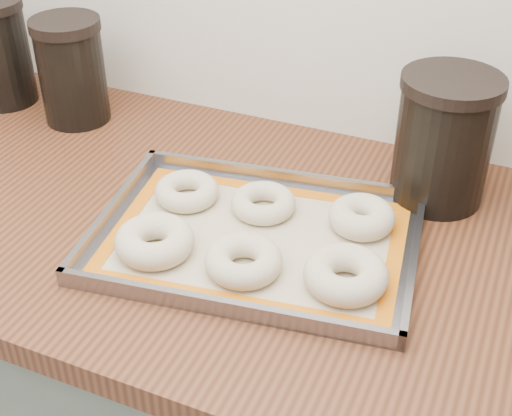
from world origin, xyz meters
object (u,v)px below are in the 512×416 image
at_px(bagel_front_mid, 244,261).
at_px(bagel_back_right, 362,217).
at_px(bagel_back_mid, 263,203).
at_px(bagel_front_left, 155,241).
at_px(baking_tray, 256,238).
at_px(bagel_front_right, 346,275).
at_px(bagel_back_left, 187,191).
at_px(canister_right, 444,139).
at_px(canister_mid, 72,70).

height_order(bagel_front_mid, bagel_back_right, bagel_back_right).
bearing_deg(bagel_back_mid, bagel_front_left, -123.36).
bearing_deg(bagel_front_mid, bagel_back_mid, 102.23).
distance_m(baking_tray, bagel_front_right, 0.16).
height_order(baking_tray, bagel_back_left, bagel_back_left).
height_order(bagel_front_mid, canister_right, canister_right).
bearing_deg(baking_tray, bagel_back_mid, 104.44).
bearing_deg(bagel_front_right, bagel_back_left, 161.09).
bearing_deg(baking_tray, bagel_back_right, 33.82).
xyz_separation_m(baking_tray, bagel_front_right, (0.15, -0.05, 0.02)).
distance_m(bagel_front_left, bagel_back_right, 0.30).
bearing_deg(bagel_front_left, bagel_back_mid, 56.64).
relative_size(bagel_front_right, bagel_back_left, 1.13).
distance_m(bagel_front_right, bagel_back_right, 0.14).
relative_size(bagel_front_right, canister_right, 0.55).
distance_m(baking_tray, bagel_back_left, 0.15).
height_order(bagel_front_left, canister_mid, canister_mid).
bearing_deg(bagel_back_right, baking_tray, -146.18).
bearing_deg(canister_right, bagel_back_mid, -146.24).
bearing_deg(bagel_front_right, bagel_back_right, 97.58).
distance_m(bagel_front_mid, bagel_back_left, 0.20).
distance_m(bagel_back_left, canister_right, 0.40).
xyz_separation_m(bagel_back_right, canister_mid, (-0.59, 0.13, 0.07)).
bearing_deg(bagel_front_mid, baking_tray, 100.07).
xyz_separation_m(bagel_front_mid, canister_right, (0.20, 0.30, 0.08)).
bearing_deg(canister_mid, canister_right, 0.21).
bearing_deg(bagel_back_mid, canister_mid, 161.10).
height_order(bagel_back_mid, canister_right, canister_right).
bearing_deg(bagel_back_left, canister_mid, 152.19).
relative_size(bagel_front_right, bagel_back_right, 1.15).
xyz_separation_m(bagel_front_left, bagel_back_right, (0.25, 0.17, -0.00)).
xyz_separation_m(bagel_back_mid, canister_right, (0.23, 0.15, 0.08)).
relative_size(bagel_front_left, canister_mid, 0.58).
height_order(baking_tray, bagel_front_left, bagel_front_left).
distance_m(baking_tray, bagel_back_mid, 0.07).
distance_m(bagel_front_mid, bagel_front_right, 0.14).
distance_m(bagel_front_right, bagel_back_left, 0.31).
relative_size(bagel_front_mid, canister_right, 0.52).
distance_m(bagel_front_left, canister_mid, 0.46).
height_order(bagel_front_mid, canister_mid, canister_mid).
relative_size(bagel_front_mid, bagel_front_right, 0.94).
bearing_deg(bagel_back_mid, bagel_back_right, 7.13).
xyz_separation_m(baking_tray, bagel_front_mid, (0.01, -0.07, 0.02)).
bearing_deg(bagel_back_right, canister_mid, 167.33).
bearing_deg(bagel_front_mid, bagel_back_left, 140.94).
height_order(bagel_front_left, bagel_back_mid, bagel_front_left).
bearing_deg(bagel_back_left, bagel_back_right, 7.68).
relative_size(bagel_back_right, canister_mid, 0.51).
xyz_separation_m(bagel_front_right, canister_mid, (-0.61, 0.27, 0.07)).
distance_m(bagel_front_right, canister_right, 0.29).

